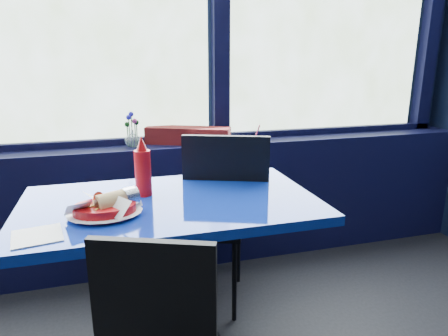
% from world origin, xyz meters
% --- Properties ---
extents(window_sill, '(5.00, 0.26, 0.80)m').
position_xyz_m(window_sill, '(0.00, 2.87, 0.40)').
color(window_sill, black).
rests_on(window_sill, ground).
extents(near_table, '(1.20, 0.70, 0.75)m').
position_xyz_m(near_table, '(0.30, 2.00, 0.57)').
color(near_table, black).
rests_on(near_table, ground).
extents(chair_near_back, '(0.56, 0.56, 0.97)m').
position_xyz_m(chair_near_back, '(0.55, 2.32, 0.56)').
color(chair_near_back, black).
rests_on(chair_near_back, ground).
extents(planter_box, '(0.53, 0.34, 0.10)m').
position_xyz_m(planter_box, '(0.54, 2.85, 0.85)').
color(planter_box, maroon).
rests_on(planter_box, window_sill).
extents(flower_vase, '(0.10, 0.11, 0.21)m').
position_xyz_m(flower_vase, '(0.21, 2.86, 0.86)').
color(flower_vase, silver).
rests_on(flower_vase, window_sill).
extents(food_basket, '(0.25, 0.24, 0.09)m').
position_xyz_m(food_basket, '(0.05, 1.90, 0.78)').
color(food_basket, '#B10B0E').
rests_on(food_basket, near_table).
extents(ketchup_bottle, '(0.07, 0.07, 0.26)m').
position_xyz_m(ketchup_bottle, '(0.20, 2.09, 0.86)').
color(ketchup_bottle, '#B10B0E').
rests_on(ketchup_bottle, near_table).
extents(soda_cup, '(0.08, 0.08, 0.26)m').
position_xyz_m(soda_cup, '(0.74, 2.23, 0.81)').
color(soda_cup, '#0E0C8E').
rests_on(soda_cup, near_table).
extents(napkin, '(0.18, 0.18, 0.00)m').
position_xyz_m(napkin, '(-0.17, 1.77, 0.75)').
color(napkin, white).
rests_on(napkin, near_table).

